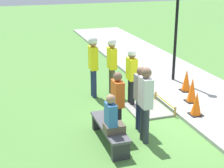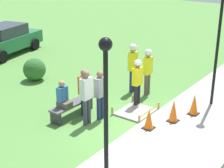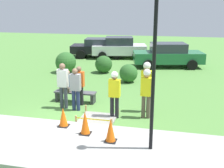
% 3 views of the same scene
% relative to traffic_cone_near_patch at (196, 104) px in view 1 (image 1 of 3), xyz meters
% --- Properties ---
extents(ground_plane, '(60.00, 60.00, 0.00)m').
position_rel_traffic_cone_near_patch_xyz_m(ground_plane, '(-0.06, 0.42, -0.42)').
color(ground_plane, '#51843D').
extents(wet_concrete_patch, '(1.31, 1.13, 0.30)m').
position_rel_traffic_cone_near_patch_xyz_m(wet_concrete_patch, '(0.88, 1.03, -0.39)').
color(wet_concrete_patch, gray).
rests_on(wet_concrete_patch, ground_plane).
extents(traffic_cone_near_patch, '(0.34, 0.34, 0.65)m').
position_rel_traffic_cone_near_patch_xyz_m(traffic_cone_near_patch, '(0.00, 0.00, 0.00)').
color(traffic_cone_near_patch, black).
rests_on(traffic_cone_near_patch, sidewalk).
extents(traffic_cone_far_patch, '(0.34, 0.34, 0.75)m').
position_rel_traffic_cone_near_patch_xyz_m(traffic_cone_far_patch, '(0.88, -0.38, 0.05)').
color(traffic_cone_far_patch, black).
rests_on(traffic_cone_far_patch, sidewalk).
extents(traffic_cone_sidewalk_edge, '(0.34, 0.34, 0.72)m').
position_rel_traffic_cone_near_patch_xyz_m(traffic_cone_sidewalk_edge, '(1.76, -0.70, 0.03)').
color(traffic_cone_sidewalk_edge, black).
rests_on(traffic_cone_sidewalk_edge, sidewalk).
extents(park_bench, '(1.76, 0.44, 0.46)m').
position_rel_traffic_cone_near_patch_xyz_m(park_bench, '(-0.57, 2.65, -0.10)').
color(park_bench, '#2D2D33').
rests_on(park_bench, ground_plane).
extents(person_seated_on_bench, '(0.36, 0.44, 0.89)m').
position_rel_traffic_cone_near_patch_xyz_m(person_seated_on_bench, '(-0.92, 2.70, 0.39)').
color(person_seated_on_bench, brown).
rests_on(person_seated_on_bench, park_bench).
extents(worker_supervisor, '(0.40, 0.26, 1.83)m').
position_rel_traffic_cone_near_patch_xyz_m(worker_supervisor, '(2.53, 1.57, 0.68)').
color(worker_supervisor, brown).
rests_on(worker_supervisor, ground_plane).
extents(worker_assistant, '(0.40, 0.25, 1.73)m').
position_rel_traffic_cone_near_patch_xyz_m(worker_assistant, '(1.42, 1.33, 0.61)').
color(worker_assistant, black).
rests_on(worker_assistant, ground_plane).
extents(worker_trainee, '(0.40, 0.28, 1.95)m').
position_rel_traffic_cone_near_patch_xyz_m(worker_trainee, '(2.46, 2.20, 0.77)').
color(worker_trainee, navy).
rests_on(worker_trainee, ground_plane).
extents(bystander_in_orange_shirt, '(0.40, 0.22, 1.62)m').
position_rel_traffic_cone_near_patch_xyz_m(bystander_in_orange_shirt, '(-0.27, 2.35, 0.49)').
color(bystander_in_orange_shirt, black).
rests_on(bystander_in_orange_shirt, ground_plane).
extents(bystander_in_gray_shirt, '(0.40, 0.24, 1.82)m').
position_rel_traffic_cone_near_patch_xyz_m(bystander_in_gray_shirt, '(-0.75, 1.84, 0.62)').
color(bystander_in_gray_shirt, '#383D47').
rests_on(bystander_in_gray_shirt, ground_plane).
extents(bystander_in_white_shirt, '(0.40, 0.22, 1.67)m').
position_rel_traffic_cone_near_patch_xyz_m(bystander_in_white_shirt, '(-0.20, 1.73, 0.52)').
color(bystander_in_white_shirt, navy).
rests_on(bystander_in_white_shirt, ground_plane).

